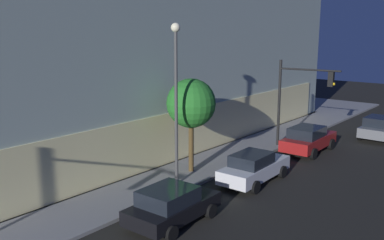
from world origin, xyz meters
name	(u,v)px	position (x,y,z in m)	size (l,w,h in m)	color
modern_building	(72,20)	(14.68, 22.71, 8.47)	(34.36, 27.30, 17.08)	#4C4C51
traffic_light_far_corner	(298,91)	(18.89, 5.04, 3.87)	(0.55, 3.93, 5.66)	black
street_lamp_sidewalk	(176,85)	(8.92, 6.63, 5.09)	(0.44, 0.44, 7.85)	#454545
sidewalk_tree	(191,104)	(10.92, 7.34, 3.86)	(2.62, 2.62, 5.05)	#4D3A1E
car_black	(172,205)	(5.69, 4.07, 0.78)	(4.14, 2.25, 1.52)	black
car_white	(254,167)	(11.89, 3.98, 0.80)	(4.69, 2.04, 1.58)	silver
car_red	(308,139)	(18.90, 4.21, 0.87)	(4.66, 2.17, 1.68)	maroon
car_grey	(380,128)	(25.29, 1.64, 0.85)	(4.10, 2.20, 1.66)	slate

